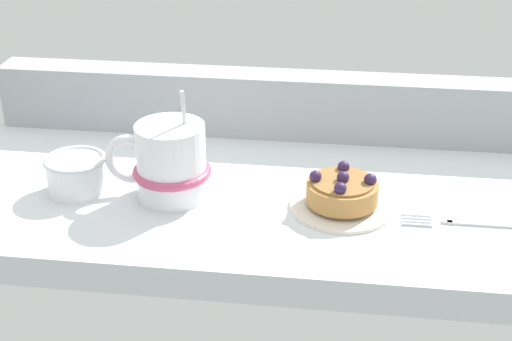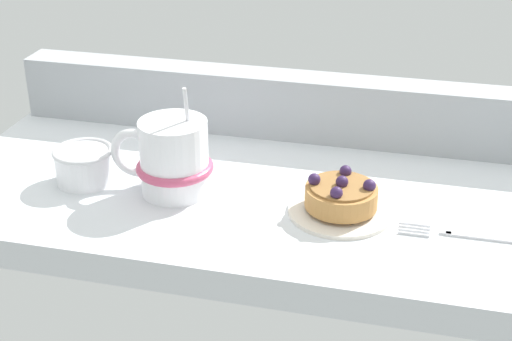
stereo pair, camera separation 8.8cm
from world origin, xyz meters
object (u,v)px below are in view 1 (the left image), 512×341
at_px(raspberry_tart, 342,190).
at_px(coffee_mug, 169,162).
at_px(dessert_fork, 468,222).
at_px(sugar_bowl, 76,173).
at_px(dessert_plate, 341,205).

relative_size(raspberry_tart, coffee_mug, 0.61).
xyz_separation_m(dessert_fork, sugar_bowl, (-0.47, 0.02, 0.02)).
bearing_deg(coffee_mug, sugar_bowl, -179.27).
bearing_deg(coffee_mug, raspberry_tart, -1.04).
bearing_deg(raspberry_tart, dessert_fork, -7.70).
xyz_separation_m(dessert_plate, raspberry_tart, (0.00, 0.00, 0.02)).
bearing_deg(dessert_plate, raspberry_tart, 35.99).
height_order(dessert_plate, dessert_fork, dessert_plate).
bearing_deg(raspberry_tart, dessert_plate, -144.01).
bearing_deg(dessert_fork, raspberry_tart, 172.30).
bearing_deg(sugar_bowl, dessert_plate, -0.40).
height_order(raspberry_tart, coffee_mug, coffee_mug).
relative_size(coffee_mug, sugar_bowl, 1.81).
bearing_deg(dessert_fork, coffee_mug, 176.22).
distance_m(dessert_plate, dessert_fork, 0.15).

